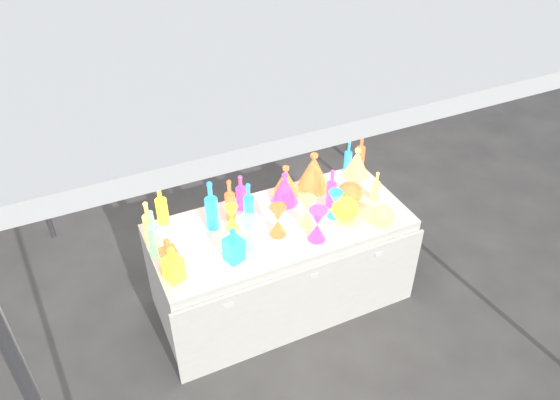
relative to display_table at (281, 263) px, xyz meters
name	(u,v)px	position (x,y,z in m)	size (l,w,h in m)	color
ground	(280,297)	(0.00, 0.01, -0.37)	(80.00, 80.00, 0.00)	#5D5A56
display_table	(281,263)	(0.00, 0.00, 0.00)	(1.84, 0.83, 0.75)	white
cardboard_box_closed	(158,121)	(-0.19, 2.77, -0.16)	(0.59, 0.43, 0.43)	olive
cardboard_box_flat	(232,136)	(0.53, 2.42, -0.35)	(0.60, 0.43, 0.05)	olive
bottle_0	(161,205)	(-0.73, 0.36, 0.53)	(0.08, 0.08, 0.31)	#F13E16
bottle_1	(211,205)	(-0.43, 0.17, 0.56)	(0.09, 0.09, 0.38)	#167C2B
bottle_2	(230,200)	(-0.29, 0.20, 0.54)	(0.07, 0.07, 0.32)	orange
bottle_3	(241,192)	(-0.18, 0.28, 0.52)	(0.07, 0.07, 0.28)	#1B5BA1
bottle_4	(148,222)	(-0.85, 0.21, 0.54)	(0.08, 0.08, 0.32)	#168D73
bottle_5	(154,233)	(-0.85, 0.06, 0.55)	(0.08, 0.08, 0.36)	#AF2395
bottle_7	(249,203)	(-0.18, 0.12, 0.54)	(0.08, 0.08, 0.32)	#167C2B
decanter_0	(173,264)	(-0.81, -0.20, 0.50)	(0.10, 0.10, 0.25)	#F13E16
decanter_1	(169,255)	(-0.81, -0.12, 0.50)	(0.10, 0.10, 0.25)	orange
decanter_2	(233,244)	(-0.42, -0.20, 0.51)	(0.10, 0.10, 0.26)	#167C2B
hourglass_0	(278,221)	(-0.06, -0.09, 0.49)	(0.12, 0.12, 0.23)	orange
hourglass_1	(317,225)	(0.15, -0.24, 0.50)	(0.12, 0.12, 0.24)	#1B5BA1
hourglass_2	(307,211)	(0.16, -0.08, 0.49)	(0.11, 0.11, 0.23)	#168D73
hourglass_3	(248,233)	(-0.29, -0.12, 0.49)	(0.12, 0.12, 0.24)	#AF2395
hourglass_4	(232,217)	(-0.32, 0.10, 0.47)	(0.09, 0.09, 0.19)	#F13E16
hourglass_5	(335,204)	(0.38, -0.08, 0.48)	(0.10, 0.10, 0.21)	#167C2B
globe_0	(345,210)	(0.43, -0.14, 0.45)	(0.19, 0.19, 0.15)	#F13E16
globe_1	(382,216)	(0.63, -0.30, 0.44)	(0.16, 0.16, 0.13)	#168D73
globe_2	(350,194)	(0.56, 0.01, 0.45)	(0.18, 0.18, 0.15)	orange
lampshade_0	(286,181)	(0.18, 0.29, 0.50)	(0.21, 0.21, 0.25)	yellow
lampshade_1	(314,171)	(0.41, 0.29, 0.52)	(0.25, 0.25, 0.29)	yellow
lampshade_2	(285,188)	(0.14, 0.22, 0.50)	(0.20, 0.20, 0.24)	#1B5BA1
lampshade_3	(357,162)	(0.78, 0.29, 0.49)	(0.20, 0.20, 0.24)	#168D73
bottle_8	(348,156)	(0.75, 0.37, 0.51)	(0.06, 0.06, 0.27)	#167C2B
bottle_9	(361,152)	(0.86, 0.36, 0.52)	(0.07, 0.07, 0.30)	orange
bottle_10	(331,188)	(0.41, 0.04, 0.53)	(0.07, 0.07, 0.31)	#1B5BA1
bottle_11	(376,186)	(0.74, -0.05, 0.50)	(0.06, 0.06, 0.25)	#168D73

